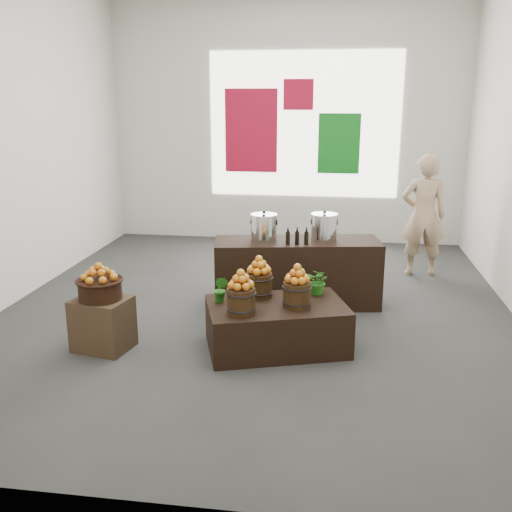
# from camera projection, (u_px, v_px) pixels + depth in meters

# --- Properties ---
(ground) EXTENTS (7.00, 7.00, 0.00)m
(ground) POSITION_uv_depth(u_px,v_px,m) (257.00, 308.00, 6.88)
(ground) COLOR #323230
(ground) RESTS_ON ground
(back_wall) EXTENTS (6.00, 0.04, 4.00)m
(back_wall) POSITION_uv_depth(u_px,v_px,m) (286.00, 125.00, 9.68)
(back_wall) COLOR beige
(back_wall) RESTS_ON ground
(back_opening) EXTENTS (3.20, 0.02, 2.40)m
(back_opening) POSITION_uv_depth(u_px,v_px,m) (304.00, 125.00, 9.62)
(back_opening) COLOR white
(back_opening) RESTS_ON back_wall
(deco_red_left) EXTENTS (0.90, 0.04, 1.40)m
(deco_red_left) POSITION_uv_depth(u_px,v_px,m) (251.00, 131.00, 9.76)
(deco_red_left) COLOR #A10C27
(deco_red_left) RESTS_ON back_wall
(deco_green_right) EXTENTS (0.70, 0.04, 1.00)m
(deco_green_right) POSITION_uv_depth(u_px,v_px,m) (339.00, 144.00, 9.61)
(deco_green_right) COLOR #116E19
(deco_green_right) RESTS_ON back_wall
(deco_red_upper) EXTENTS (0.50, 0.04, 0.50)m
(deco_red_upper) POSITION_uv_depth(u_px,v_px,m) (298.00, 94.00, 9.49)
(deco_red_upper) COLOR #A10C27
(deco_red_upper) RESTS_ON back_wall
(crate) EXTENTS (0.61, 0.53, 0.53)m
(crate) POSITION_uv_depth(u_px,v_px,m) (103.00, 324.00, 5.70)
(crate) COLOR #4E3524
(crate) RESTS_ON ground
(wicker_basket) EXTENTS (0.42, 0.42, 0.19)m
(wicker_basket) POSITION_uv_depth(u_px,v_px,m) (100.00, 290.00, 5.60)
(wicker_basket) COLOR black
(wicker_basket) RESTS_ON crate
(apples_in_basket) EXTENTS (0.33, 0.33, 0.18)m
(apples_in_basket) POSITION_uv_depth(u_px,v_px,m) (99.00, 272.00, 5.56)
(apples_in_basket) COLOR #9A0406
(apples_in_basket) RESTS_ON wicker_basket
(display_table) EXTENTS (1.55, 1.21, 0.47)m
(display_table) POSITION_uv_depth(u_px,v_px,m) (277.00, 326.00, 5.72)
(display_table) COLOR black
(display_table) RESTS_ON ground
(apple_bucket_front_left) EXTENTS (0.27, 0.27, 0.25)m
(apple_bucket_front_left) POSITION_uv_depth(u_px,v_px,m) (241.00, 301.00, 5.38)
(apple_bucket_front_left) COLOR #39240F
(apple_bucket_front_left) RESTS_ON display_table
(apples_in_bucket_front_left) EXTENTS (0.20, 0.20, 0.18)m
(apples_in_bucket_front_left) POSITION_uv_depth(u_px,v_px,m) (241.00, 279.00, 5.32)
(apples_in_bucket_front_left) COLOR #9A0406
(apples_in_bucket_front_left) RESTS_ON apple_bucket_front_left
(apple_bucket_front_right) EXTENTS (0.27, 0.27, 0.25)m
(apple_bucket_front_right) POSITION_uv_depth(u_px,v_px,m) (297.00, 295.00, 5.55)
(apple_bucket_front_right) COLOR #39240F
(apple_bucket_front_right) RESTS_ON display_table
(apples_in_bucket_front_right) EXTENTS (0.20, 0.20, 0.18)m
(apples_in_bucket_front_right) POSITION_uv_depth(u_px,v_px,m) (297.00, 273.00, 5.50)
(apples_in_bucket_front_right) COLOR #9A0406
(apples_in_bucket_front_right) RESTS_ON apple_bucket_front_right
(apple_bucket_rear) EXTENTS (0.27, 0.27, 0.25)m
(apple_bucket_rear) POSITION_uv_depth(u_px,v_px,m) (259.00, 285.00, 5.84)
(apple_bucket_rear) COLOR #39240F
(apple_bucket_rear) RESTS_ON display_table
(apples_in_bucket_rear) EXTENTS (0.20, 0.20, 0.18)m
(apples_in_bucket_rear) POSITION_uv_depth(u_px,v_px,m) (259.00, 265.00, 5.78)
(apples_in_bucket_rear) COLOR #9A0406
(apples_in_bucket_rear) RESTS_ON apple_bucket_rear
(herb_garnish_right) EXTENTS (0.32, 0.30, 0.28)m
(herb_garnish_right) POSITION_uv_depth(u_px,v_px,m) (318.00, 282.00, 5.90)
(herb_garnish_right) COLOR #206B16
(herb_garnish_right) RESTS_ON display_table
(herb_garnish_left) EXTENTS (0.18, 0.16, 0.27)m
(herb_garnish_left) POSITION_uv_depth(u_px,v_px,m) (221.00, 289.00, 5.67)
(herb_garnish_left) COLOR #206B16
(herb_garnish_left) RESTS_ON display_table
(counter) EXTENTS (2.05, 0.96, 0.81)m
(counter) POSITION_uv_depth(u_px,v_px,m) (297.00, 273.00, 6.90)
(counter) COLOR black
(counter) RESTS_ON ground
(stock_pot_left) EXTENTS (0.30, 0.30, 0.30)m
(stock_pot_left) POSITION_uv_depth(u_px,v_px,m) (264.00, 228.00, 6.74)
(stock_pot_left) COLOR silver
(stock_pot_left) RESTS_ON counter
(stock_pot_center) EXTENTS (0.30, 0.30, 0.30)m
(stock_pot_center) POSITION_uv_depth(u_px,v_px,m) (324.00, 228.00, 6.76)
(stock_pot_center) COLOR silver
(stock_pot_center) RESTS_ON counter
(oil_cruets) EXTENTS (0.22, 0.09, 0.22)m
(oil_cruets) POSITION_uv_depth(u_px,v_px,m) (299.00, 235.00, 6.57)
(oil_cruets) COLOR black
(oil_cruets) RESTS_ON counter
(shopper) EXTENTS (0.65, 0.45, 1.72)m
(shopper) POSITION_uv_depth(u_px,v_px,m) (423.00, 216.00, 7.95)
(shopper) COLOR tan
(shopper) RESTS_ON ground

